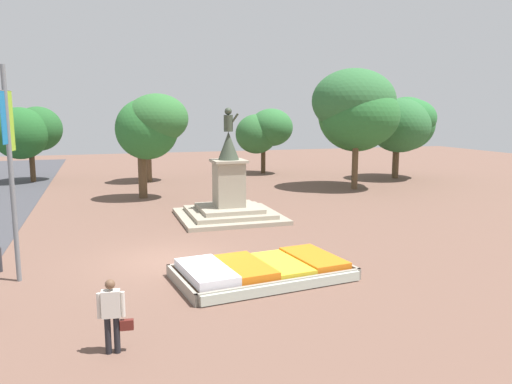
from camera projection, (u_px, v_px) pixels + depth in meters
name	position (u px, v px, depth m)	size (l,w,h in m)	color
ground_plane	(169.00, 261.00, 16.99)	(91.83, 91.83, 0.00)	brown
flower_planter	(261.00, 271.00, 15.17)	(5.57, 3.60, 0.57)	#38281C
statue_monument	(229.00, 198.00, 23.66)	(4.73, 4.73, 5.22)	gray
banner_pole	(11.00, 165.00, 14.45)	(0.20, 1.20, 6.35)	slate
pedestrian_with_handbag	(112.00, 312.00, 10.37)	(0.73, 0.26, 1.62)	black
park_tree_far_left	(151.00, 127.00, 35.48)	(4.18, 3.53, 5.75)	brown
park_tree_behind_statue	(357.00, 110.00, 32.46)	(5.84, 5.76, 7.79)	brown
park_tree_far_right	(264.00, 131.00, 40.28)	(4.60, 3.97, 5.28)	#4C3823
park_tree_street_side	(404.00, 123.00, 37.32)	(5.35, 5.25, 6.14)	brown
park_tree_mid_canopy	(151.00, 125.00, 28.23)	(4.10, 3.29, 6.05)	brown
park_tree_distant	(28.00, 131.00, 35.42)	(4.67, 4.24, 5.40)	#4C3823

